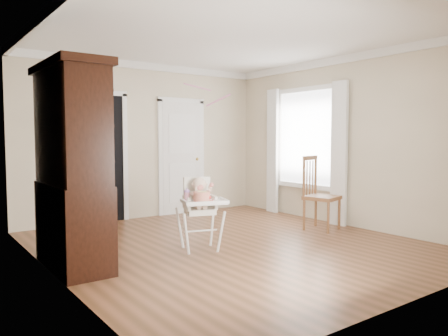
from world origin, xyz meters
TOP-DOWN VIEW (x-y plane):
  - floor at (0.00, 0.00)m, footprint 5.00×5.00m
  - ceiling at (0.00, 0.00)m, footprint 5.00×5.00m
  - wall_back at (0.00, 2.50)m, footprint 4.50×0.00m
  - wall_left at (-2.25, 0.00)m, footprint 0.00×5.00m
  - wall_right at (2.25, 0.00)m, footprint 0.00×5.00m
  - crown_molding at (0.00, 0.00)m, footprint 4.50×5.00m
  - doorway at (-0.90, 2.48)m, footprint 1.06×0.05m
  - closet_door at (0.70, 2.48)m, footprint 0.96×0.09m
  - window_right at (2.18, 0.80)m, footprint 0.13×1.84m
  - high_chair at (-0.49, 0.02)m, footprint 0.70×0.79m
  - baby at (-0.48, 0.04)m, footprint 0.26×0.25m
  - cake at (-0.60, -0.19)m, footprint 0.26×0.26m
  - sippy_cup at (-0.69, -0.00)m, footprint 0.07×0.07m
  - china_cabinet at (-1.99, 0.22)m, footprint 0.58×1.30m
  - dining_chair at (1.66, -0.02)m, footprint 0.57×0.57m
  - streamer at (0.17, 1.11)m, footprint 0.22×0.46m

SIDE VIEW (x-z plane):
  - floor at x=0.00m, z-range 0.00..0.00m
  - dining_chair at x=1.66m, z-range -0.04..1.09m
  - high_chair at x=-0.49m, z-range 0.11..1.04m
  - cake at x=-0.60m, z-range 0.64..0.76m
  - baby at x=-0.48m, z-range 0.50..0.91m
  - sippy_cup at x=-0.69m, z-range 0.63..0.79m
  - closet_door at x=0.70m, z-range -0.04..2.09m
  - china_cabinet at x=-1.99m, z-range 0.00..2.19m
  - doorway at x=-0.90m, z-range 0.00..2.22m
  - window_right at x=2.18m, z-range 0.14..2.44m
  - wall_back at x=0.00m, z-range -0.90..3.60m
  - wall_left at x=-2.25m, z-range -1.15..3.85m
  - wall_right at x=2.25m, z-range -1.15..3.85m
  - streamer at x=0.17m, z-range 2.09..2.24m
  - crown_molding at x=0.00m, z-range 2.58..2.70m
  - ceiling at x=0.00m, z-range 2.70..2.70m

